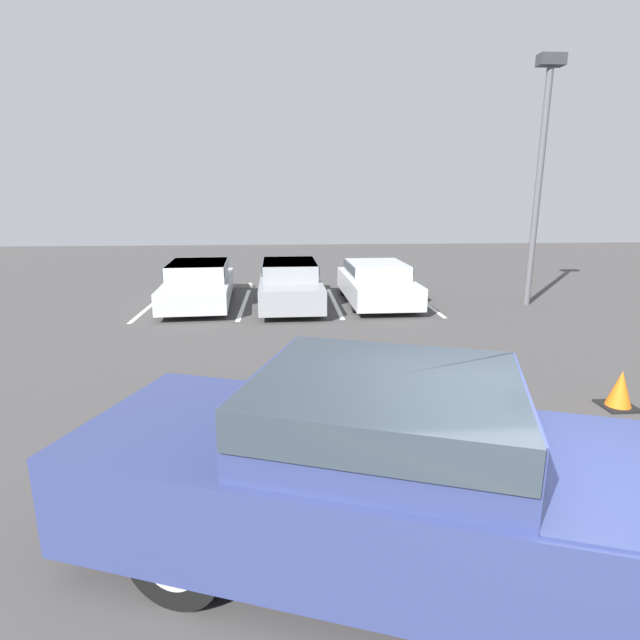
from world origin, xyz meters
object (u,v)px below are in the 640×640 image
object	(u,v)px
traffic_cone	(620,391)
parked_sedan_a	(199,282)
parked_sedan_b	(290,282)
light_post	(541,159)
wheel_stop_curb	(226,286)
parked_sedan_c	(376,281)
pickup_truck	(422,478)

from	to	relation	value
traffic_cone	parked_sedan_a	bearing A→B (deg)	133.40
parked_sedan_b	light_post	distance (m)	7.83
light_post	traffic_cone	size ratio (longest dim) A/B	11.63
parked_sedan_b	wheel_stop_curb	size ratio (longest dim) A/B	2.53
light_post	parked_sedan_b	bearing A→B (deg)	175.59
wheel_stop_curb	parked_sedan_c	bearing A→B (deg)	-30.26
parked_sedan_b	wheel_stop_curb	bearing A→B (deg)	-143.42
parked_sedan_c	light_post	size ratio (longest dim) A/B	0.63
pickup_truck	light_post	distance (m)	12.45
parked_sedan_b	parked_sedan_c	world-z (taller)	parked_sedan_b
pickup_truck	wheel_stop_curb	world-z (taller)	pickup_truck
light_post	wheel_stop_curb	distance (m)	10.64
parked_sedan_b	parked_sedan_c	xyz separation A→B (m)	(2.60, 0.06, -0.03)
parked_sedan_a	traffic_cone	size ratio (longest dim) A/B	8.08
parked_sedan_a	wheel_stop_curb	size ratio (longest dim) A/B	2.53
parked_sedan_b	wheel_stop_curb	xyz separation A→B (m)	(-2.22, 2.87, -0.60)
parked_sedan_a	traffic_cone	xyz separation A→B (m)	(7.60, -8.03, -0.39)
parked_sedan_c	light_post	xyz separation A→B (m)	(4.41, -0.60, 3.49)
parked_sedan_b	parked_sedan_a	bearing A→B (deg)	-95.52
parked_sedan_a	pickup_truck	bearing A→B (deg)	14.68
parked_sedan_c	traffic_cone	xyz separation A→B (m)	(2.31, -7.89, -0.37)
parked_sedan_a	light_post	size ratio (longest dim) A/B	0.70
light_post	parked_sedan_a	bearing A→B (deg)	175.59
pickup_truck	parked_sedan_c	xyz separation A→B (m)	(1.62, 10.99, -0.23)
pickup_truck	light_post	xyz separation A→B (m)	(6.03, 10.39, 3.26)
parked_sedan_a	parked_sedan_b	size ratio (longest dim) A/B	1.00
parked_sedan_c	wheel_stop_curb	distance (m)	5.61
pickup_truck	parked_sedan_c	world-z (taller)	pickup_truck
pickup_truck	traffic_cone	distance (m)	5.05
traffic_cone	wheel_stop_curb	size ratio (longest dim) A/B	0.31
light_post	wheel_stop_curb	size ratio (longest dim) A/B	3.64
pickup_truck	parked_sedan_b	world-z (taller)	pickup_truck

